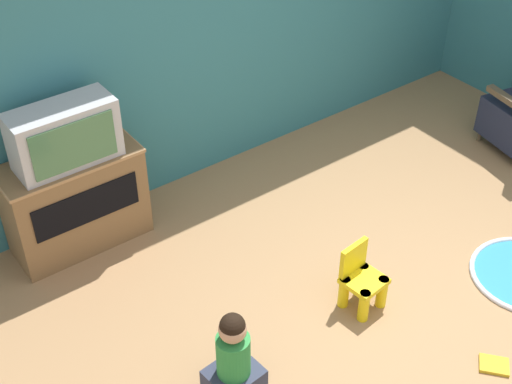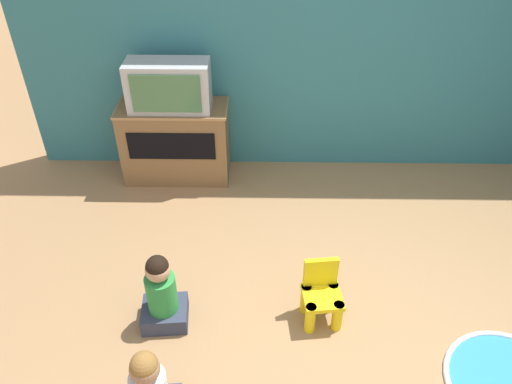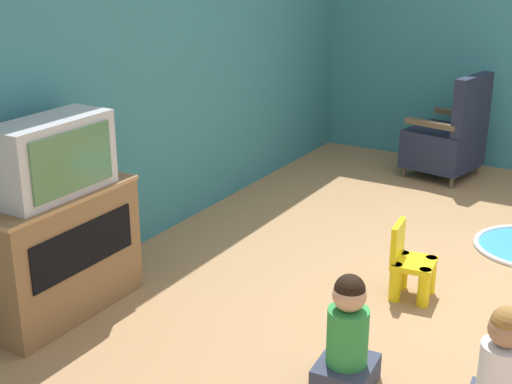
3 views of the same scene
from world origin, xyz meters
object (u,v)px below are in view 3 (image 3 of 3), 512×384
at_px(black_armchair, 448,139).
at_px(child_watching_left, 501,377).
at_px(television, 52,157).
at_px(yellow_kid_chair, 410,267).
at_px(tv_cabinet, 58,251).
at_px(child_watching_center, 347,340).

relative_size(black_armchair, child_watching_left, 1.59).
bearing_deg(child_watching_left, television, 90.01).
height_order(yellow_kid_chair, child_watching_left, child_watching_left).
bearing_deg(yellow_kid_chair, black_armchair, 5.05).
relative_size(tv_cabinet, black_armchair, 1.03).
height_order(black_armchair, child_watching_center, black_armchair).
relative_size(television, black_armchair, 0.74).
xyz_separation_m(tv_cabinet, child_watching_left, (0.21, -2.52, -0.12)).
bearing_deg(child_watching_center, television, 90.01).
distance_m(black_armchair, yellow_kid_chair, 2.55).
bearing_deg(black_armchair, television, -6.95).
relative_size(yellow_kid_chair, child_watching_center, 0.78).
height_order(television, yellow_kid_chair, television).
bearing_deg(tv_cabinet, child_watching_center, -85.15).
relative_size(yellow_kid_chair, child_watching_left, 0.77).
xyz_separation_m(television, child_watching_center, (0.15, -1.76, -0.71)).
bearing_deg(child_watching_center, child_watching_left, -90.53).
distance_m(television, child_watching_left, 2.59).
xyz_separation_m(yellow_kid_chair, child_watching_left, (-1.04, -0.78, 0.07)).
xyz_separation_m(tv_cabinet, child_watching_center, (0.15, -1.79, -0.12)).
xyz_separation_m(television, yellow_kid_chair, (1.25, -1.71, -0.78)).
xyz_separation_m(black_armchair, child_watching_left, (-3.53, -1.29, -0.10)).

